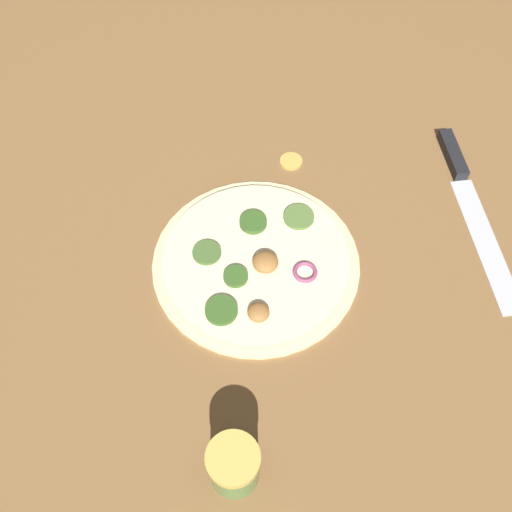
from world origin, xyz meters
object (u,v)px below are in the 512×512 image
(pizza, at_px, (256,261))
(spice_jar, at_px, (234,466))
(loose_cap, at_px, (291,160))
(knife, at_px, (464,185))

(pizza, bearing_deg, spice_jar, 36.82)
(pizza, xyz_separation_m, spice_jar, (0.22, 0.17, 0.03))
(pizza, distance_m, loose_cap, 0.19)
(pizza, xyz_separation_m, knife, (-0.31, 0.14, -0.00))
(knife, xyz_separation_m, spice_jar, (0.53, 0.03, 0.03))
(knife, relative_size, spice_jar, 3.50)
(loose_cap, bearing_deg, pizza, 25.56)
(pizza, distance_m, knife, 0.34)
(spice_jar, height_order, loose_cap, spice_jar)
(knife, height_order, loose_cap, knife)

